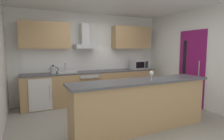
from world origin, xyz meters
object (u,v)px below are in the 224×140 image
Objects in this scene: microwave at (139,64)px; sink at (66,72)px; refrigerator at (40,92)px; range_hood at (85,41)px; kettle at (53,70)px; wine_glass at (152,74)px; oven at (87,87)px.

microwave is 1.00× the size of sink.
refrigerator is 1.88m from range_hood.
sink is 0.36m from kettle.
kettle is at bearing 123.23° from wine_glass.
oven is 2.44m from wine_glass.
sink is at bearing 116.14° from wine_glass.
microwave is 1.73× the size of kettle.
sink reaches higher than kettle.
wine_glass is (1.48, -2.26, 0.09)m from kettle.
range_hood is (0.93, 0.16, 0.78)m from kettle.
microwave reaches higher than refrigerator.
refrigerator is 4.78× the size of wine_glass.
sink is at bearing 179.04° from microwave.
kettle reaches higher than refrigerator.
sink is 2.81× the size of wine_glass.
sink reaches higher than wine_glass.
wine_glass is (1.13, -2.30, 0.16)m from sink.
sink is (-0.58, 0.01, 0.47)m from oven.
wine_glass is at bearing -51.24° from refrigerator.
range_hood reaches higher than microwave.
microwave is at bearing 62.04° from wine_glass.
wine_glass is (0.55, -2.29, 0.63)m from oven.
wine_glass is (1.84, -2.29, 0.67)m from refrigerator.
sink is at bearing 178.92° from oven.
range_hood is (0.58, 0.12, 0.86)m from sink.
sink is 0.69× the size of range_hood.
sink is 1.05m from range_hood.
range_hood reaches higher than wine_glass.
wine_glass reaches higher than oven.
sink is (0.71, 0.01, 0.50)m from refrigerator.
wine_glass is (0.55, -2.42, -0.69)m from range_hood.
microwave is at bearing -0.96° from sink.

